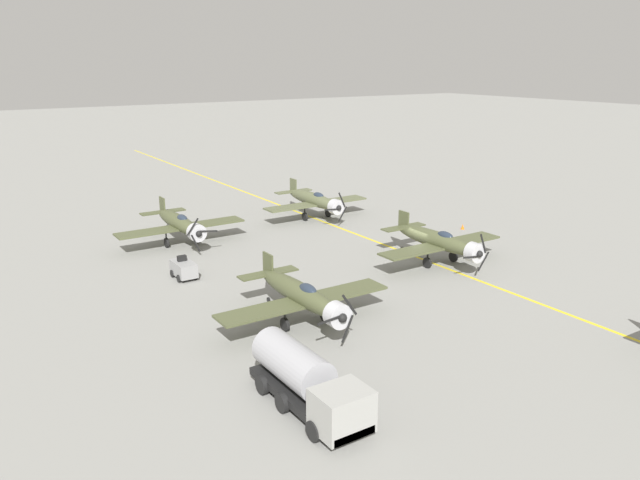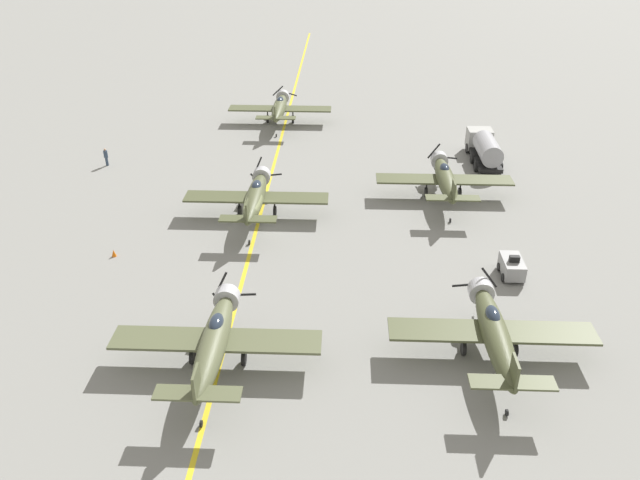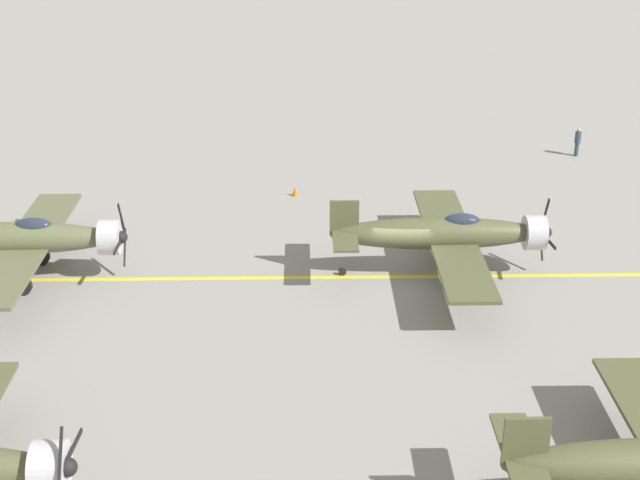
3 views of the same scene
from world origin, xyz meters
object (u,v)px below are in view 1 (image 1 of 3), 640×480
at_px(airplane_near_center, 315,200).
at_px(traffic_cone, 463,227).
at_px(airplane_mid_center, 439,241).
at_px(fuel_tanker, 307,381).
at_px(airplane_near_right, 180,223).
at_px(airplane_mid_right, 302,295).
at_px(tow_tractor, 184,269).

bearing_deg(airplane_near_center, traffic_cone, 124.64).
xyz_separation_m(airplane_near_center, airplane_mid_center, (-0.15, 18.93, 0.00)).
bearing_deg(airplane_near_center, fuel_tanker, 51.58).
bearing_deg(airplane_near_right, traffic_cone, 171.39).
height_order(airplane_mid_right, airplane_near_right, same).
bearing_deg(fuel_tanker, airplane_mid_right, -120.26).
height_order(airplane_near_right, fuel_tanker, airplane_near_right).
relative_size(airplane_near_right, airplane_mid_center, 1.00).
distance_m(airplane_mid_center, tow_tractor, 21.07).
distance_m(airplane_mid_right, tow_tractor, 13.15).
xyz_separation_m(airplane_near_right, fuel_tanker, (5.37, 30.79, -0.50)).
xyz_separation_m(airplane_near_center, airplane_near_right, (15.86, 1.41, 0.00)).
bearing_deg(airplane_mid_center, airplane_near_right, -51.23).
distance_m(airplane_mid_right, airplane_mid_center, 16.74).
bearing_deg(airplane_mid_right, airplane_near_right, -102.71).
height_order(tow_tractor, traffic_cone, tow_tractor).
height_order(airplane_near_right, traffic_cone, airplane_near_right).
relative_size(airplane_mid_right, fuel_tanker, 1.50).
bearing_deg(airplane_mid_right, tow_tractor, -88.47).
relative_size(airplane_near_right, traffic_cone, 21.82).
bearing_deg(airplane_near_center, airplane_near_right, 0.06).
bearing_deg(fuel_tanker, traffic_cone, -147.37).
bearing_deg(airplane_near_right, airplane_mid_right, 103.49).
bearing_deg(fuel_tanker, airplane_near_center, -123.39).
bearing_deg(airplane_mid_right, airplane_near_center, -136.84).
xyz_separation_m(airplane_mid_center, traffic_cone, (-9.93, -6.77, -1.74)).
bearing_deg(airplane_near_center, airplane_mid_right, 50.44).
xyz_separation_m(airplane_near_right, airplane_mid_center, (-16.01, 17.52, 0.00)).
xyz_separation_m(fuel_tanker, tow_tractor, (-2.08, -21.64, -0.72)).
xyz_separation_m(fuel_tanker, traffic_cone, (-31.31, -20.05, -1.24)).
height_order(airplane_near_center, fuel_tanker, airplane_near_center).
bearing_deg(airplane_mid_center, tow_tractor, -27.09).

